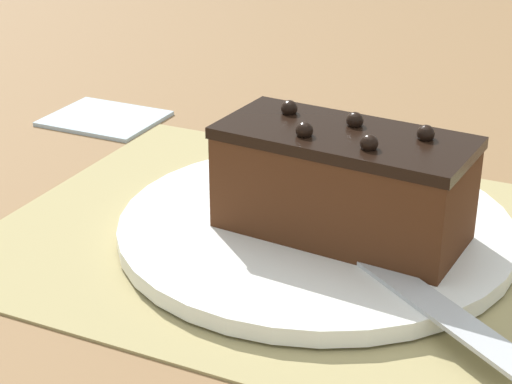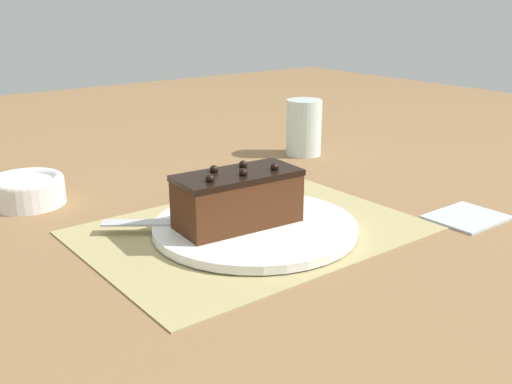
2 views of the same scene
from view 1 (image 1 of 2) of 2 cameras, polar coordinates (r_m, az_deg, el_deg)
The scene contains 6 objects.
ground_plane at distance 0.63m, azimuth 3.64°, elevation -3.55°, with size 3.00×3.00×0.00m, color olive.
placemat_woven at distance 0.63m, azimuth 3.64°, elevation -3.39°, with size 0.46×0.34×0.00m, color tan.
cake_plate at distance 0.63m, azimuth 4.13°, elevation -2.40°, with size 0.29×0.29×0.01m.
chocolate_cake at distance 0.59m, azimuth 5.73°, elevation 0.55°, with size 0.18×0.09×0.09m.
serving_knife at distance 0.59m, azimuth 6.40°, elevation -3.28°, with size 0.21×0.16×0.01m.
folded_napkin at distance 0.88m, azimuth -10.06°, elevation 4.96°, with size 0.11×0.09×0.01m, color silver.
Camera 1 is at (0.20, -0.52, 0.30)m, focal length 60.00 mm.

